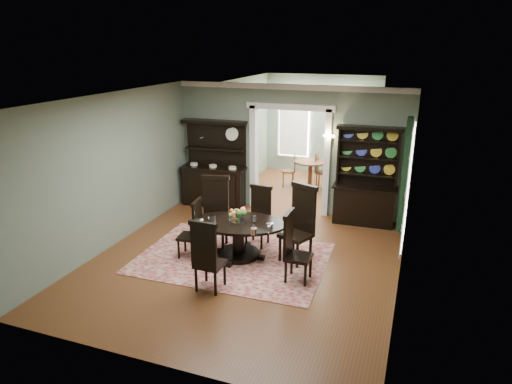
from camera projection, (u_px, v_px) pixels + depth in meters
room at (244, 181)px, 8.02m from camera, size 5.51×6.01×3.01m
parlor at (315, 130)px, 12.94m from camera, size 3.51×3.50×3.01m
doorway_trim at (290, 145)px, 10.65m from camera, size 2.08×0.25×2.57m
right_window at (406, 181)px, 7.93m from camera, size 0.15×1.47×2.12m
wall_sconce at (330, 137)px, 10.12m from camera, size 0.27×0.21×0.21m
rug at (233, 258)px, 8.64m from camera, size 3.53×2.57×0.01m
dining_table at (238, 232)px, 8.57m from camera, size 1.96×1.91×0.71m
centerpiece at (238, 219)px, 8.43m from camera, size 1.60×1.03×0.26m
chair_far_left at (215, 210)px, 8.96m from camera, size 0.63×0.61×1.43m
chair_far_mid at (259, 214)px, 9.11m from camera, size 0.47×0.45×1.20m
chair_far_right at (300, 221)px, 8.39m from camera, size 0.69×0.67×1.45m
chair_end_left at (194, 227)px, 8.51m from camera, size 0.45×0.47×1.15m
chair_end_right at (293, 245)px, 7.68m from camera, size 0.44×0.48×1.23m
chair_near at (207, 255)px, 7.29m from camera, size 0.49×0.45×1.26m
sideboard at (215, 176)px, 11.31m from camera, size 1.65×0.71×2.11m
welsh_dresser at (365, 189)px, 10.10m from camera, size 1.42×0.56×2.19m
parlor_table at (310, 171)px, 12.49m from camera, size 0.89×0.89×0.82m
parlor_chair_left at (291, 169)px, 12.82m from camera, size 0.43×0.42×0.92m
parlor_chair_right at (321, 170)px, 12.53m from camera, size 0.44×0.44×1.04m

